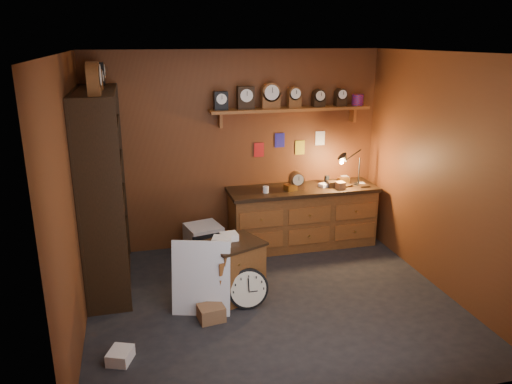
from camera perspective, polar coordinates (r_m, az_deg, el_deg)
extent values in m
plane|color=black|center=(5.73, 1.94, -12.47)|extent=(4.00, 4.00, 0.00)
cube|color=brown|center=(6.89, -2.11, 4.73)|extent=(4.00, 0.02, 2.70)
cube|color=brown|center=(3.61, 10.15, -7.40)|extent=(4.00, 0.02, 2.70)
cube|color=brown|center=(5.04, -20.31, -1.07)|extent=(0.02, 3.60, 2.70)
cube|color=brown|center=(6.05, 20.60, 1.86)|extent=(0.02, 3.60, 2.70)
cube|color=beige|center=(4.98, 2.27, 15.61)|extent=(4.00, 3.60, 0.02)
cube|color=brown|center=(6.83, 3.94, 9.44)|extent=(2.20, 0.30, 0.04)
cube|color=brown|center=(6.68, -4.12, 8.23)|extent=(0.04, 0.16, 0.20)
cube|color=brown|center=(7.26, 10.99, 8.68)|extent=(0.04, 0.16, 0.20)
cylinder|color=#B21419|center=(7.18, 11.54, 10.29)|extent=(0.16, 0.16, 0.15)
cube|color=#A71417|center=(6.91, -0.86, 4.78)|extent=(0.14, 0.01, 0.20)
cube|color=navy|center=(6.96, 1.55, 5.87)|extent=(0.14, 0.01, 0.20)
cube|color=gold|center=(7.07, 3.89, 5.02)|extent=(0.14, 0.01, 0.20)
cube|color=silver|center=(7.14, 6.21, 6.07)|extent=(0.14, 0.01, 0.20)
cube|color=black|center=(6.03, -19.08, -0.02)|extent=(0.03, 1.60, 2.30)
cube|color=black|center=(5.27, -17.25, -2.29)|extent=(0.45, 0.03, 2.30)
cube|color=black|center=(6.76, -16.72, 2.01)|extent=(0.45, 0.03, 2.30)
cube|color=black|center=(6.41, -16.09, -9.31)|extent=(0.43, 1.54, 0.03)
cube|color=black|center=(6.21, -16.47, -5.17)|extent=(0.43, 1.54, 0.03)
cube|color=black|center=(6.05, -16.83, -1.23)|extent=(0.43, 1.54, 0.03)
cube|color=black|center=(5.93, -17.20, 2.90)|extent=(0.43, 1.54, 0.03)
cube|color=black|center=(5.84, -17.59, 7.18)|extent=(0.43, 1.54, 0.03)
cube|color=black|center=(5.80, -17.93, 10.87)|extent=(0.43, 1.54, 0.03)
cube|color=brown|center=(7.09, 5.27, -2.99)|extent=(2.02, 0.60, 0.80)
cube|color=black|center=(6.95, 5.37, 0.30)|extent=(2.08, 0.66, 0.05)
cube|color=brown|center=(6.82, 6.12, -3.85)|extent=(1.94, 0.02, 0.52)
cylinder|color=black|center=(7.20, 11.60, 0.91)|extent=(0.12, 0.12, 0.02)
cylinder|color=black|center=(7.15, 11.69, 2.37)|extent=(0.02, 0.02, 0.38)
cylinder|color=black|center=(7.02, 11.03, 4.15)|extent=(0.27, 0.09, 0.14)
cone|color=black|center=(6.94, 10.07, 3.72)|extent=(0.18, 0.14, 0.18)
cube|color=brown|center=(5.71, -2.47, -8.97)|extent=(0.69, 0.64, 0.65)
cube|color=black|center=(5.57, -2.52, -5.85)|extent=(0.74, 0.69, 0.03)
cube|color=brown|center=(5.50, -1.96, -10.02)|extent=(0.46, 0.20, 0.55)
cylinder|color=black|center=(5.54, -0.95, -10.97)|extent=(0.45, 0.15, 0.45)
cylinder|color=beige|center=(5.51, -0.86, -11.07)|extent=(0.40, 0.09, 0.39)
cube|color=black|center=(5.48, -0.85, -10.55)|extent=(0.01, 0.04, 0.14)
cube|color=black|center=(5.53, -0.33, -11.30)|extent=(0.10, 0.01, 0.01)
cube|color=silver|center=(5.58, -6.17, -13.46)|extent=(0.64, 0.35, 0.82)
cube|color=silver|center=(6.76, -5.99, -5.61)|extent=(0.52, 0.52, 0.45)
cube|color=black|center=(6.55, -5.70, -6.37)|extent=(0.36, 0.10, 0.36)
cube|color=brown|center=(5.39, -5.14, -13.60)|extent=(0.29, 0.26, 0.16)
cube|color=white|center=(4.95, -15.25, -17.61)|extent=(0.27, 0.29, 0.12)
cube|color=brown|center=(5.80, -5.16, -11.04)|extent=(0.34, 0.33, 0.20)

